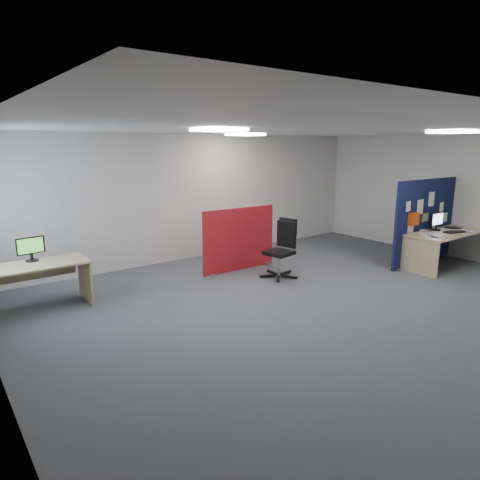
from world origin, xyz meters
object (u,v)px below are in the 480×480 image
main_desk (443,239)px  red_divider (239,240)px  monitor_second (31,248)px  monitor_main (437,220)px  second_desk (37,275)px  navy_divider (425,222)px  office_chair (283,245)px

main_desk → red_divider: (-3.54, 2.30, 0.05)m
red_divider → monitor_second: red_divider is taller
main_desk → monitor_second: 7.73m
monitor_main → second_desk: bearing=162.6°
main_desk → second_desk: 7.65m
navy_divider → main_desk: bearing=-71.7°
monitor_main → office_chair: (-3.12, 1.29, -0.32)m
navy_divider → red_divider: bearing=150.4°
main_desk → monitor_main: (-0.03, 0.16, 0.37)m
navy_divider → second_desk: size_ratio=1.50×
office_chair → monitor_main: bearing=-32.8°
second_desk → monitor_second: bearing=96.8°
red_divider → second_desk: (-3.72, 0.13, -0.08)m
red_divider → second_desk: bearing=178.9°
main_desk → red_divider: 4.22m
monitor_main → second_desk: 7.59m
red_divider → office_chair: 0.94m
monitor_main → office_chair: office_chair is taller
red_divider → second_desk: 3.72m
main_desk → red_divider: bearing=147.0°
monitor_main → monitor_second: size_ratio=1.02×
navy_divider → monitor_main: 0.22m
monitor_main → office_chair: 3.39m
second_desk → navy_divider: bearing=-16.2°
main_desk → office_chair: office_chair is taller
main_desk → monitor_main: size_ratio=4.60×
main_desk → red_divider: red_divider is taller
navy_divider → monitor_main: (0.09, -0.20, 0.05)m
navy_divider → monitor_main: navy_divider is taller
monitor_main → second_desk: monitor_main is taller
red_divider → navy_divider: bearing=-28.7°
monitor_main → office_chair: size_ratio=0.39×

